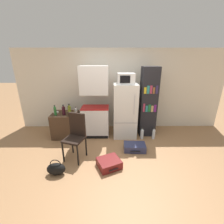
# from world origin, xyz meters

# --- Properties ---
(ground_plane) EXTENTS (24.00, 24.00, 0.00)m
(ground_plane) POSITION_xyz_m (0.00, 0.00, 0.00)
(ground_plane) COLOR #A3754C
(wall_back) EXTENTS (6.40, 0.10, 2.45)m
(wall_back) POSITION_xyz_m (0.20, 2.00, 1.23)
(wall_back) COLOR silver
(wall_back) RESTS_ON ground_plane
(side_table) EXTENTS (0.71, 0.61, 0.70)m
(side_table) POSITION_xyz_m (-1.40, 1.29, 0.35)
(side_table) COLOR #422D1E
(side_table) RESTS_ON ground_plane
(kitchen_hutch) EXTENTS (0.77, 0.50, 1.98)m
(kitchen_hutch) POSITION_xyz_m (-0.55, 1.36, 0.93)
(kitchen_hutch) COLOR white
(kitchen_hutch) RESTS_ON ground_plane
(refrigerator) EXTENTS (0.65, 0.60, 1.52)m
(refrigerator) POSITION_xyz_m (0.30, 1.31, 0.76)
(refrigerator) COLOR silver
(refrigerator) RESTS_ON ground_plane
(microwave) EXTENTS (0.44, 0.36, 0.28)m
(microwave) POSITION_xyz_m (0.30, 1.31, 1.66)
(microwave) COLOR silver
(microwave) RESTS_ON refrigerator
(bookshelf) EXTENTS (0.45, 0.39, 1.96)m
(bookshelf) POSITION_xyz_m (0.96, 1.41, 0.98)
(bookshelf) COLOR black
(bookshelf) RESTS_ON ground_plane
(bottle_olive_oil) EXTENTS (0.08, 0.08, 0.32)m
(bottle_olive_oil) POSITION_xyz_m (-1.22, 1.15, 0.84)
(bottle_olive_oil) COLOR #566619
(bottle_olive_oil) RESTS_ON side_table
(bottle_milk_white) EXTENTS (0.08, 0.08, 0.15)m
(bottle_milk_white) POSITION_xyz_m (-1.11, 1.41, 0.76)
(bottle_milk_white) COLOR white
(bottle_milk_white) RESTS_ON side_table
(bottle_green_tall) EXTENTS (0.07, 0.07, 0.29)m
(bottle_green_tall) POSITION_xyz_m (-1.60, 1.14, 0.82)
(bottle_green_tall) COLOR #1E6028
(bottle_green_tall) RESTS_ON side_table
(bottle_wine_dark) EXTENTS (0.09, 0.09, 0.29)m
(bottle_wine_dark) POSITION_xyz_m (-1.38, 1.16, 0.82)
(bottle_wine_dark) COLOR black
(bottle_wine_dark) RESTS_ON side_table
(bowl) EXTENTS (0.14, 0.14, 0.04)m
(bowl) POSITION_xyz_m (-1.65, 1.32, 0.72)
(bowl) COLOR silver
(bowl) RESTS_ON side_table
(chair) EXTENTS (0.51, 0.51, 1.04)m
(chair) POSITION_xyz_m (-0.87, 0.29, 0.61)
(chair) COLOR black
(chair) RESTS_ON ground_plane
(suitcase_large_flat) EXTENTS (0.54, 0.38, 0.17)m
(suitcase_large_flat) POSITION_xyz_m (0.48, 0.53, 0.08)
(suitcase_large_flat) COLOR navy
(suitcase_large_flat) RESTS_ON ground_plane
(suitcase_small_flat) EXTENTS (0.57, 0.55, 0.17)m
(suitcase_small_flat) POSITION_xyz_m (-0.14, -0.08, 0.08)
(suitcase_small_flat) COLOR maroon
(suitcase_small_flat) RESTS_ON ground_plane
(handbag) EXTENTS (0.36, 0.20, 0.33)m
(handbag) POSITION_xyz_m (-1.17, -0.29, 0.12)
(handbag) COLOR black
(handbag) RESTS_ON ground_plane
(water_bottle_front) EXTENTS (0.09, 0.09, 0.35)m
(water_bottle_front) POSITION_xyz_m (0.78, 1.10, 0.15)
(water_bottle_front) COLOR silver
(water_bottle_front) RESTS_ON ground_plane
(water_bottle_middle) EXTENTS (0.08, 0.08, 0.34)m
(water_bottle_middle) POSITION_xyz_m (1.10, 1.09, 0.14)
(water_bottle_middle) COLOR silver
(water_bottle_middle) RESTS_ON ground_plane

